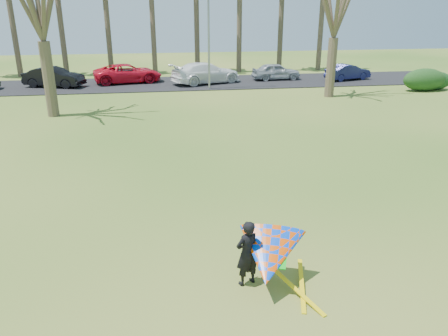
{
  "coord_description": "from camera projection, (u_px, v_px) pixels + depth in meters",
  "views": [
    {
      "loc": [
        -2.06,
        -11.11,
        6.07
      ],
      "look_at": [
        0.0,
        2.0,
        1.1
      ],
      "focal_mm": 35.0,
      "sensor_mm": 36.0,
      "label": 1
    }
  ],
  "objects": [
    {
      "name": "car_3",
      "position": [
        206.0,
        73.0,
        35.39
      ],
      "size": [
        6.2,
        4.25,
        1.67
      ],
      "primitive_type": "imported",
      "rotation": [
        0.0,
        0.0,
        1.94
      ],
      "color": "white",
      "rests_on": "parking_strip"
    },
    {
      "name": "car_2",
      "position": [
        128.0,
        73.0,
        35.7
      ],
      "size": [
        5.87,
        3.58,
        1.52
      ],
      "primitive_type": "imported",
      "rotation": [
        0.0,
        0.0,
        1.77
      ],
      "color": "red",
      "rests_on": "parking_strip"
    },
    {
      "name": "kite_flyer",
      "position": [
        267.0,
        255.0,
        9.7
      ],
      "size": [
        2.13,
        2.39,
        2.02
      ],
      "color": "black",
      "rests_on": "ground"
    },
    {
      "name": "car_5",
      "position": [
        348.0,
        72.0,
        37.08
      ],
      "size": [
        4.21,
        2.46,
        1.31
      ],
      "primitive_type": "imported",
      "rotation": [
        0.0,
        0.0,
        1.86
      ],
      "color": "#1A1D4E",
      "rests_on": "parking_strip"
    },
    {
      "name": "ground",
      "position": [
        235.0,
        227.0,
        12.7
      ],
      "size": [
        100.0,
        100.0,
        0.0
      ],
      "primitive_type": "plane",
      "color": "#1D5412",
      "rests_on": "ground"
    },
    {
      "name": "hedge_near",
      "position": [
        424.0,
        80.0,
        32.55
      ],
      "size": [
        3.33,
        1.51,
        1.67
      ],
      "primitive_type": "ellipsoid",
      "color": "#183A15",
      "rests_on": "ground"
    },
    {
      "name": "streetlight",
      "position": [
        211.0,
        28.0,
        31.8
      ],
      "size": [
        2.28,
        0.18,
        8.0
      ],
      "color": "gray",
      "rests_on": "ground"
    },
    {
      "name": "hedge_far",
      "position": [
        436.0,
        81.0,
        33.0
      ],
      "size": [
        2.45,
        1.15,
        1.36
      ],
      "primitive_type": "ellipsoid",
      "color": "#133515",
      "rests_on": "ground"
    },
    {
      "name": "car_4",
      "position": [
        276.0,
        71.0,
        37.16
      ],
      "size": [
        4.15,
        1.84,
        1.39
      ],
      "primitive_type": "imported",
      "rotation": [
        0.0,
        0.0,
        1.62
      ],
      "color": "#9DA3AA",
      "rests_on": "parking_strip"
    },
    {
      "name": "parking_strip",
      "position": [
        181.0,
        83.0,
        35.82
      ],
      "size": [
        46.0,
        7.0,
        0.06
      ],
      "primitive_type": "cube",
      "color": "black",
      "rests_on": "ground"
    },
    {
      "name": "car_1",
      "position": [
        54.0,
        77.0,
        33.82
      ],
      "size": [
        4.88,
        2.95,
        1.52
      ],
      "primitive_type": "imported",
      "rotation": [
        0.0,
        0.0,
        1.26
      ],
      "color": "black",
      "rests_on": "parking_strip"
    }
  ]
}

